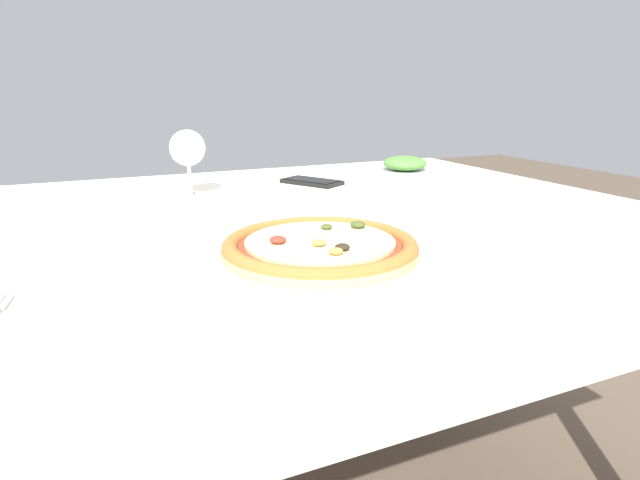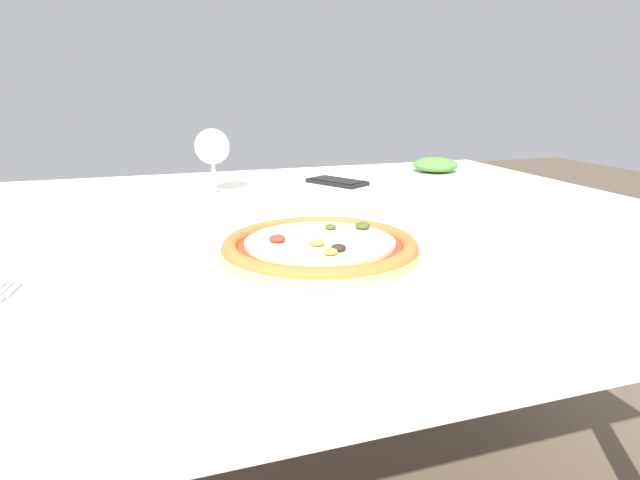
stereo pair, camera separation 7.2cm
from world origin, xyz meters
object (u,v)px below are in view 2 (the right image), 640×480
object	(u,v)px
dining_table	(333,256)
wine_glass_far_left	(212,149)
pizza_plate	(320,249)
cell_phone	(337,182)
side_plate	(435,169)

from	to	relation	value
dining_table	wine_glass_far_left	size ratio (longest dim) A/B	9.34
pizza_plate	dining_table	bearing A→B (deg)	66.25
pizza_plate	cell_phone	world-z (taller)	pizza_plate
side_plate	wine_glass_far_left	bearing A→B (deg)	-172.74
dining_table	side_plate	bearing A→B (deg)	40.72
pizza_plate	wine_glass_far_left	distance (m)	0.52
wine_glass_far_left	side_plate	bearing A→B (deg)	7.26
dining_table	cell_phone	world-z (taller)	cell_phone
dining_table	cell_phone	distance (m)	0.35
side_plate	cell_phone	bearing A→B (deg)	-172.92
pizza_plate	wine_glass_far_left	bearing A→B (deg)	98.52
side_plate	dining_table	bearing A→B (deg)	-139.28
pizza_plate	side_plate	world-z (taller)	side_plate
side_plate	pizza_plate	bearing A→B (deg)	-131.26
wine_glass_far_left	side_plate	world-z (taller)	wine_glass_far_left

